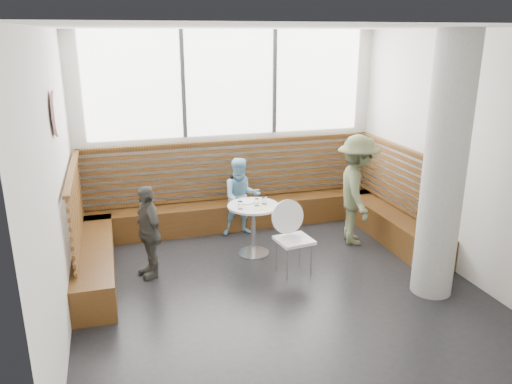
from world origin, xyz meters
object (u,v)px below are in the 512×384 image
object	(u,v)px
child_left	(148,231)
child_back	(241,197)
concrete_column	(444,170)
cafe_table	(253,219)
cafe_chair	(292,231)
adult_man	(357,190)

from	to	relation	value
child_left	child_back	bearing A→B (deg)	108.57
concrete_column	cafe_table	world-z (taller)	concrete_column
cafe_table	child_left	size ratio (longest dim) A/B	0.61
concrete_column	child_left	distance (m)	3.81
cafe_table	cafe_chair	world-z (taller)	cafe_chair
concrete_column	adult_man	distance (m)	1.87
cafe_chair	child_back	bearing A→B (deg)	94.38
cafe_table	child_left	xyz separation A→B (m)	(-1.52, -0.25, 0.08)
cafe_table	cafe_chair	xyz separation A→B (m)	(0.35, -0.67, 0.03)
cafe_table	child_back	bearing A→B (deg)	87.75
concrete_column	cafe_table	xyz separation A→B (m)	(-1.86, 1.71, -1.05)
child_left	cafe_table	bearing A→B (deg)	83.89
concrete_column	child_left	size ratio (longest dim) A/B	2.54
cafe_table	adult_man	bearing A→B (deg)	-0.28
concrete_column	child_back	bearing A→B (deg)	126.08
concrete_column	cafe_table	size ratio (longest dim) A/B	4.15
concrete_column	cafe_chair	size ratio (longest dim) A/B	3.23
cafe_chair	child_back	world-z (taller)	child_back
concrete_column	adult_man	size ratio (longest dim) A/B	1.88
cafe_chair	adult_man	xyz separation A→B (m)	(1.29, 0.67, 0.27)
concrete_column	child_left	bearing A→B (deg)	156.63
concrete_column	cafe_table	bearing A→B (deg)	137.39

